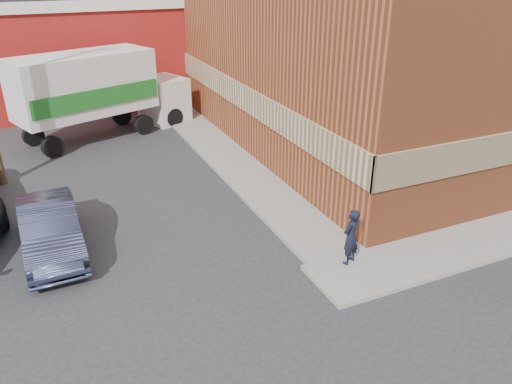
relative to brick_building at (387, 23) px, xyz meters
name	(u,v)px	position (x,y,z in m)	size (l,w,h in m)	color
ground	(318,265)	(-8.50, -9.00, -4.68)	(90.00, 90.00, 0.00)	#28282B
brick_building	(387,23)	(0.00, 0.00, 0.00)	(14.25, 18.25, 9.36)	#9F4829
sidewalk_west	(219,149)	(-7.90, 0.00, -4.62)	(1.80, 18.00, 0.12)	gray
warehouse	(25,51)	(-14.50, 11.00, -1.87)	(16.30, 8.30, 5.60)	maroon
man	(351,237)	(-7.80, -9.36, -3.81)	(0.55, 0.36, 1.51)	black
sedan	(50,229)	(-14.68, -5.48, -4.00)	(1.44, 4.12, 1.36)	#2E334D
box_truck	(100,89)	(-11.82, 3.89, -2.56)	(7.78, 4.62, 3.69)	silver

